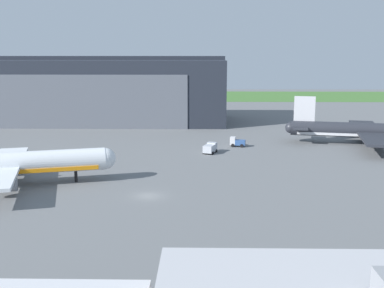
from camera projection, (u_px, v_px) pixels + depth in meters
ground_plane at (148, 196)px, 78.36m from camera, size 440.00×440.00×0.00m
grass_field_strip at (185, 96)px, 249.10m from camera, size 440.00×56.00×0.08m
maintenance_hangar at (78, 90)px, 158.90m from camera, size 98.18×31.73×21.76m
airliner_far_left at (373, 131)px, 119.74m from camera, size 43.41×37.97×12.04m
airliner_near_right at (9, 165)px, 83.45m from camera, size 35.87×31.25×13.01m
fuel_bowser at (210, 148)px, 110.97m from camera, size 3.55×4.95×2.27m
baggage_tug at (237, 142)px, 118.40m from camera, size 3.99×2.64×2.39m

